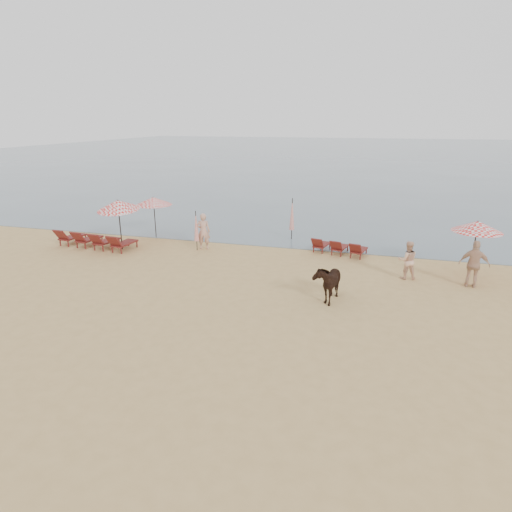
{
  "coord_description": "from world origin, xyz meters",
  "views": [
    {
      "loc": [
        4.48,
        -11.18,
        6.49
      ],
      "look_at": [
        0.0,
        5.0,
        1.1
      ],
      "focal_mm": 30.0,
      "sensor_mm": 36.0,
      "label": 1
    }
  ],
  "objects_px": {
    "umbrella_closed_right": "(292,214)",
    "cow": "(328,281)",
    "beachgoer_right_a": "(407,260)",
    "lounger_cluster_right": "(339,247)",
    "beachgoer_right_b": "(474,264)",
    "umbrella_open_right": "(477,226)",
    "umbrella_open_left_b": "(118,205)",
    "lounger_cluster_left": "(95,239)",
    "umbrella_closed_left": "(196,226)",
    "beachgoer_left": "(203,231)",
    "umbrella_open_left_a": "(154,201)"
  },
  "relations": [
    {
      "from": "umbrella_closed_right",
      "to": "umbrella_open_left_b",
      "type": "bearing_deg",
      "value": -152.8
    },
    {
      "from": "umbrella_open_right",
      "to": "umbrella_closed_left",
      "type": "bearing_deg",
      "value": 170.27
    },
    {
      "from": "beachgoer_right_a",
      "to": "lounger_cluster_right",
      "type": "bearing_deg",
      "value": -52.27
    },
    {
      "from": "umbrella_open_left_a",
      "to": "beachgoer_right_b",
      "type": "xyz_separation_m",
      "value": [
        15.99,
        -3.52,
        -1.13
      ]
    },
    {
      "from": "umbrella_closed_left",
      "to": "beachgoer_left",
      "type": "distance_m",
      "value": 0.52
    },
    {
      "from": "beachgoer_right_a",
      "to": "beachgoer_right_b",
      "type": "height_order",
      "value": "beachgoer_right_b"
    },
    {
      "from": "umbrella_open_right",
      "to": "umbrella_open_left_a",
      "type": "bearing_deg",
      "value": 164.51
    },
    {
      "from": "umbrella_open_left_b",
      "to": "umbrella_open_right",
      "type": "height_order",
      "value": "umbrella_open_left_b"
    },
    {
      "from": "lounger_cluster_left",
      "to": "umbrella_open_right",
      "type": "relative_size",
      "value": 1.74
    },
    {
      "from": "lounger_cluster_left",
      "to": "umbrella_open_left_b",
      "type": "relative_size",
      "value": 1.58
    },
    {
      "from": "umbrella_open_left_b",
      "to": "lounger_cluster_left",
      "type": "bearing_deg",
      "value": -179.1
    },
    {
      "from": "lounger_cluster_left",
      "to": "beachgoer_right_a",
      "type": "relative_size",
      "value": 2.59
    },
    {
      "from": "lounger_cluster_left",
      "to": "umbrella_closed_left",
      "type": "bearing_deg",
      "value": 16.93
    },
    {
      "from": "umbrella_open_left_a",
      "to": "umbrella_open_right",
      "type": "distance_m",
      "value": 16.33
    },
    {
      "from": "umbrella_open_left_b",
      "to": "lounger_cluster_right",
      "type": "bearing_deg",
      "value": 6.26
    },
    {
      "from": "umbrella_closed_right",
      "to": "beachgoer_right_b",
      "type": "relative_size",
      "value": 1.22
    },
    {
      "from": "umbrella_closed_left",
      "to": "beachgoer_left",
      "type": "bearing_deg",
      "value": 52.05
    },
    {
      "from": "umbrella_open_left_b",
      "to": "umbrella_closed_right",
      "type": "bearing_deg",
      "value": 22.47
    },
    {
      "from": "umbrella_closed_right",
      "to": "beachgoer_left",
      "type": "xyz_separation_m",
      "value": [
        -4.08,
        -3.0,
        -0.5
      ]
    },
    {
      "from": "umbrella_closed_left",
      "to": "umbrella_closed_right",
      "type": "relative_size",
      "value": 0.88
    },
    {
      "from": "umbrella_open_right",
      "to": "beachgoer_left",
      "type": "xyz_separation_m",
      "value": [
        -12.65,
        0.74,
        -1.26
      ]
    },
    {
      "from": "umbrella_open_left_b",
      "to": "beachgoer_right_a",
      "type": "distance_m",
      "value": 14.14
    },
    {
      "from": "umbrella_open_left_b",
      "to": "cow",
      "type": "xyz_separation_m",
      "value": [
        11.07,
        -3.72,
        -1.6
      ]
    },
    {
      "from": "cow",
      "to": "beachgoer_left",
      "type": "height_order",
      "value": "beachgoer_left"
    },
    {
      "from": "lounger_cluster_left",
      "to": "beachgoer_right_b",
      "type": "relative_size",
      "value": 2.21
    },
    {
      "from": "umbrella_open_left_b",
      "to": "umbrella_closed_left",
      "type": "distance_m",
      "value": 4.09
    },
    {
      "from": "lounger_cluster_right",
      "to": "beachgoer_right_a",
      "type": "relative_size",
      "value": 1.69
    },
    {
      "from": "umbrella_open_right",
      "to": "lounger_cluster_left",
      "type": "bearing_deg",
      "value": 174.04
    },
    {
      "from": "lounger_cluster_right",
      "to": "umbrella_open_right",
      "type": "height_order",
      "value": "umbrella_open_right"
    },
    {
      "from": "umbrella_open_right",
      "to": "umbrella_closed_right",
      "type": "bearing_deg",
      "value": 148.53
    },
    {
      "from": "lounger_cluster_right",
      "to": "umbrella_closed_left",
      "type": "xyz_separation_m",
      "value": [
        -7.14,
        -1.26,
        0.89
      ]
    },
    {
      "from": "lounger_cluster_left",
      "to": "beachgoer_right_a",
      "type": "height_order",
      "value": "beachgoer_right_a"
    },
    {
      "from": "umbrella_open_left_a",
      "to": "umbrella_open_left_b",
      "type": "distance_m",
      "value": 2.69
    },
    {
      "from": "umbrella_closed_left",
      "to": "beachgoer_right_a",
      "type": "bearing_deg",
      "value": -8.2
    },
    {
      "from": "lounger_cluster_left",
      "to": "cow",
      "type": "height_order",
      "value": "cow"
    },
    {
      "from": "lounger_cluster_left",
      "to": "umbrella_closed_left",
      "type": "relative_size",
      "value": 2.06
    },
    {
      "from": "beachgoer_right_a",
      "to": "umbrella_open_right",
      "type": "bearing_deg",
      "value": -169.28
    },
    {
      "from": "lounger_cluster_left",
      "to": "beachgoer_right_a",
      "type": "distance_m",
      "value": 15.57
    },
    {
      "from": "cow",
      "to": "beachgoer_right_b",
      "type": "bearing_deg",
      "value": 34.18
    },
    {
      "from": "lounger_cluster_right",
      "to": "cow",
      "type": "relative_size",
      "value": 1.6
    },
    {
      "from": "umbrella_open_right",
      "to": "umbrella_closed_right",
      "type": "distance_m",
      "value": 9.38
    },
    {
      "from": "beachgoer_right_b",
      "to": "umbrella_open_right",
      "type": "bearing_deg",
      "value": -88.87
    },
    {
      "from": "umbrella_open_left_a",
      "to": "umbrella_open_left_b",
      "type": "relative_size",
      "value": 0.87
    },
    {
      "from": "umbrella_open_right",
      "to": "cow",
      "type": "height_order",
      "value": "umbrella_open_right"
    },
    {
      "from": "lounger_cluster_left",
      "to": "umbrella_closed_left",
      "type": "distance_m",
      "value": 5.52
    },
    {
      "from": "umbrella_closed_right",
      "to": "cow",
      "type": "height_order",
      "value": "umbrella_closed_right"
    },
    {
      "from": "umbrella_closed_left",
      "to": "beachgoer_right_b",
      "type": "height_order",
      "value": "umbrella_closed_left"
    },
    {
      "from": "cow",
      "to": "umbrella_closed_right",
      "type": "bearing_deg",
      "value": 116.95
    },
    {
      "from": "umbrella_closed_left",
      "to": "cow",
      "type": "bearing_deg",
      "value": -32.49
    },
    {
      "from": "umbrella_open_left_b",
      "to": "umbrella_open_right",
      "type": "bearing_deg",
      "value": -3.16
    }
  ]
}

